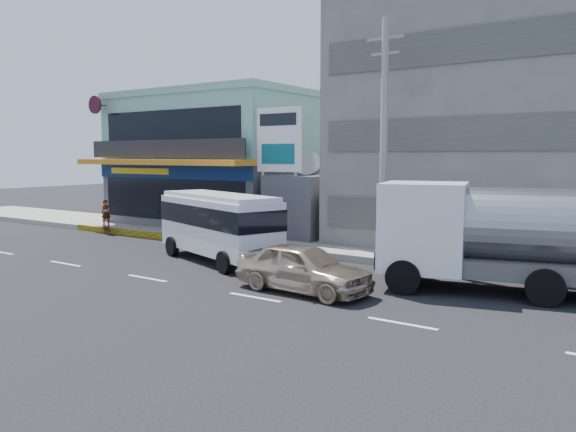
% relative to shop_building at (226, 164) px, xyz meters
% --- Properties ---
extents(ground, '(120.00, 120.00, 0.00)m').
position_rel_shop_building_xyz_m(ground, '(8.00, -13.95, -4.00)').
color(ground, black).
rests_on(ground, ground).
extents(sidewalk, '(70.00, 5.00, 0.30)m').
position_rel_shop_building_xyz_m(sidewalk, '(13.00, -4.45, -3.85)').
color(sidewalk, gray).
rests_on(sidewalk, ground).
extents(shop_building, '(12.40, 11.70, 8.00)m').
position_rel_shop_building_xyz_m(shop_building, '(0.00, 0.00, 0.00)').
color(shop_building, '#424247').
rests_on(shop_building, ground).
extents(concrete_building, '(16.00, 12.00, 14.00)m').
position_rel_shop_building_xyz_m(concrete_building, '(18.00, 1.05, 3.00)').
color(concrete_building, gray).
rests_on(concrete_building, ground).
extents(gap_structure, '(3.00, 6.00, 3.50)m').
position_rel_shop_building_xyz_m(gap_structure, '(8.00, -1.95, -2.25)').
color(gap_structure, '#424247').
rests_on(gap_structure, ground).
extents(satellite_dish, '(1.50, 1.50, 0.15)m').
position_rel_shop_building_xyz_m(satellite_dish, '(8.00, -2.95, -0.42)').
color(satellite_dish, slate).
rests_on(satellite_dish, gap_structure).
extents(billboard, '(2.60, 0.18, 6.90)m').
position_rel_shop_building_xyz_m(billboard, '(7.50, -4.75, 0.93)').
color(billboard, gray).
rests_on(billboard, ground).
extents(utility_pole_near, '(1.60, 0.30, 10.00)m').
position_rel_shop_building_xyz_m(utility_pole_near, '(14.00, -6.55, 1.15)').
color(utility_pole_near, '#999993').
rests_on(utility_pole_near, ground).
extents(minibus, '(7.26, 4.42, 2.90)m').
position_rel_shop_building_xyz_m(minibus, '(7.96, -9.90, -2.27)').
color(minibus, silver).
rests_on(minibus, ground).
extents(sedan, '(4.93, 2.27, 1.64)m').
position_rel_shop_building_xyz_m(sedan, '(13.88, -12.45, -3.18)').
color(sedan, '#C6B197').
rests_on(sedan, ground).
extents(tanker_truck, '(9.50, 4.73, 3.60)m').
position_rel_shop_building_xyz_m(tanker_truck, '(19.62, -8.86, -2.06)').
color(tanker_truck, white).
rests_on(tanker_truck, ground).
extents(motorcycle_rider, '(1.64, 1.07, 1.99)m').
position_rel_shop_building_xyz_m(motorcycle_rider, '(-2.99, -7.15, -3.34)').
color(motorcycle_rider, '#4E100B').
rests_on(motorcycle_rider, ground).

